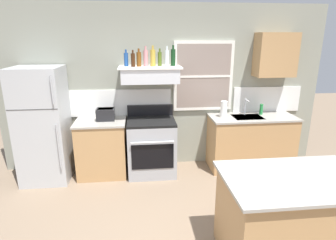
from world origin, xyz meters
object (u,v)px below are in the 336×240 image
(paper_towel_roll, at_px, (224,109))
(bottle_dark_green_wine, at_px, (173,57))
(bottle_clear_tall, at_px, (167,58))
(dish_soap_bottle, at_px, (261,109))
(bottle_olive_oil_square, at_px, (160,59))
(bottle_brown_stout, at_px, (133,60))
(bottle_amber_wine, at_px, (139,59))
(refrigerator, at_px, (43,125))
(bottle_rose_pink, at_px, (146,58))
(kitchen_island, at_px, (292,219))
(bottle_blue_liqueur, at_px, (126,59))
(toaster, at_px, (106,114))
(bottle_champagne_gold_foil, at_px, (153,58))
(stove_range, at_px, (152,146))

(paper_towel_roll, bearing_deg, bottle_dark_green_wine, 173.87)
(bottle_clear_tall, height_order, dish_soap_bottle, bottle_clear_tall)
(bottle_olive_oil_square, bearing_deg, paper_towel_roll, -5.91)
(bottle_brown_stout, xyz_separation_m, bottle_amber_wine, (0.09, 0.02, 0.01))
(refrigerator, relative_size, bottle_amber_wine, 6.60)
(paper_towel_roll, xyz_separation_m, dish_soap_bottle, (0.69, 0.10, -0.04))
(bottle_rose_pink, height_order, kitchen_island, bottle_rose_pink)
(bottle_blue_liqueur, relative_size, dish_soap_bottle, 1.40)
(kitchen_island, bearing_deg, dish_soap_bottle, 74.68)
(bottle_brown_stout, bearing_deg, bottle_clear_tall, -0.82)
(bottle_olive_oil_square, bearing_deg, dish_soap_bottle, -0.24)
(bottle_blue_liqueur, distance_m, bottle_clear_tall, 0.63)
(refrigerator, xyz_separation_m, kitchen_island, (2.93, -2.03, -0.43))
(toaster, distance_m, bottle_blue_liqueur, 0.92)
(refrigerator, distance_m, bottle_olive_oil_square, 2.06)
(bottle_brown_stout, relative_size, bottle_champagne_gold_foil, 0.80)
(bottle_dark_green_wine, relative_size, kitchen_island, 0.23)
(dish_soap_bottle, bearing_deg, bottle_blue_liqueur, 179.73)
(bottle_amber_wine, relative_size, bottle_rose_pink, 0.88)
(stove_range, bearing_deg, bottle_blue_liqueur, 157.63)
(paper_towel_roll, relative_size, dish_soap_bottle, 1.50)
(bottle_brown_stout, distance_m, bottle_dark_green_wine, 0.62)
(bottle_olive_oil_square, bearing_deg, stove_range, -137.63)
(bottle_blue_liqueur, relative_size, bottle_dark_green_wine, 0.80)
(bottle_olive_oil_square, bearing_deg, bottle_brown_stout, -169.77)
(bottle_champagne_gold_foil, relative_size, bottle_olive_oil_square, 1.18)
(bottle_champagne_gold_foil, bearing_deg, paper_towel_roll, -3.13)
(paper_towel_roll, height_order, dish_soap_bottle, paper_towel_roll)
(bottle_clear_tall, bearing_deg, bottle_blue_liqueur, 172.20)
(refrigerator, height_order, bottle_dark_green_wine, bottle_dark_green_wine)
(bottle_amber_wine, xyz_separation_m, paper_towel_roll, (1.36, -0.06, -0.81))
(bottle_clear_tall, bearing_deg, stove_range, -166.51)
(bottle_champagne_gold_foil, relative_size, dish_soap_bottle, 1.73)
(bottle_rose_pink, bearing_deg, bottle_brown_stout, -167.79)
(bottle_clear_tall, height_order, kitchen_island, bottle_clear_tall)
(bottle_blue_liqueur, bearing_deg, bottle_rose_pink, -6.81)
(bottle_amber_wine, xyz_separation_m, bottle_olive_oil_square, (0.32, 0.05, -0.00))
(bottle_rose_pink, relative_size, bottle_dark_green_wine, 0.96)
(stove_range, distance_m, kitchen_island, 2.42)
(bottle_brown_stout, relative_size, kitchen_island, 0.18)
(bottle_champagne_gold_foil, height_order, bottle_olive_oil_square, bottle_champagne_gold_foil)
(bottle_olive_oil_square, xyz_separation_m, paper_towel_roll, (1.04, -0.11, -0.81))
(dish_soap_bottle, distance_m, kitchen_island, 2.33)
(refrigerator, xyz_separation_m, bottle_brown_stout, (1.40, 0.09, 0.97))
(bottle_rose_pink, distance_m, bottle_dark_green_wine, 0.43)
(bottle_amber_wine, distance_m, bottle_rose_pink, 0.11)
(bottle_dark_green_wine, bearing_deg, bottle_rose_pink, -178.06)
(bottle_olive_oil_square, xyz_separation_m, bottle_dark_green_wine, (0.21, -0.02, 0.02))
(bottle_champagne_gold_foil, bearing_deg, bottle_blue_liqueur, 173.33)
(dish_soap_bottle, bearing_deg, bottle_rose_pink, -179.25)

